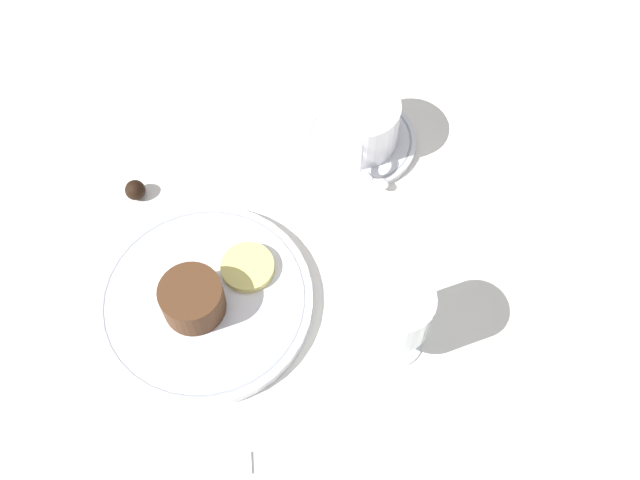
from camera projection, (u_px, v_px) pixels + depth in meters
name	position (u px, v px, depth m)	size (l,w,h in m)	color
ground_plane	(249.00, 275.00, 0.86)	(3.00, 3.00, 0.00)	white
dinner_plate	(205.00, 300.00, 0.84)	(0.24, 0.24, 0.01)	white
saucer	(360.00, 140.00, 0.95)	(0.14, 0.14, 0.01)	white
coffee_cup	(361.00, 122.00, 0.91)	(0.12, 0.09, 0.07)	white
spoon	(355.00, 168.00, 0.92)	(0.07, 0.11, 0.00)	silver
wine_glass	(398.00, 313.00, 0.76)	(0.07, 0.07, 0.11)	silver
fork	(177.00, 469.00, 0.75)	(0.04, 0.20, 0.01)	silver
dessert_cake	(192.00, 299.00, 0.81)	(0.07, 0.07, 0.04)	#4C2D19
pineapple_slice	(250.00, 264.00, 0.85)	(0.06, 0.06, 0.01)	#EFE075
chocolate_truffle	(135.00, 190.00, 0.90)	(0.02, 0.02, 0.02)	black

